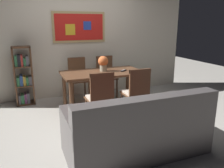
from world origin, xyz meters
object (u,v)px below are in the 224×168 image
Objects in this scene: dining_chair_near_left at (100,95)px; flower_vase at (103,63)px; leather_couch at (138,131)px; potted_ivy at (136,80)px; tv_remote at (123,71)px; dining_table at (103,77)px; dining_chair_far_left at (78,75)px; dining_chair_near_right at (137,89)px; dining_chair_far_right at (106,73)px; bookshelf at (23,77)px.

flower_vase is (0.35, 0.83, 0.36)m from dining_chair_near_left.
leather_couch is at bearing -95.53° from flower_vase.
potted_ivy is (1.52, 1.65, -0.28)m from dining_chair_near_left.
leather_couch is 1.76m from tv_remote.
tv_remote reaches higher than potted_ivy.
tv_remote is (0.40, -0.09, 0.11)m from dining_table.
dining_chair_far_left is 0.51× the size of leather_couch.
dining_chair_near_right is 5.91× the size of tv_remote.
dining_chair_far_left reaches higher than dining_table.
dining_chair_near_left and dining_chair_far_right have the same top height.
flower_vase reaches higher than dining_chair_far_left.
dining_chair_near_left is 0.76× the size of bookshelf.
dining_table is 1.74m from leather_couch.
dining_table reaches higher than potted_ivy.
dining_chair_far_left is at bearing -3.87° from bookshelf.
leather_couch is 1.87m from flower_vase.
dining_chair_far_left and dining_chair_far_right have the same top height.
tv_remote is (-0.81, -0.97, 0.49)m from potted_ivy.
flower_vase is 1.90× the size of tv_remote.
dining_table is at bearing 116.53° from dining_chair_near_right.
dining_table is 0.81m from dining_chair_far_left.
dining_chair_near_left is (-0.67, -0.04, 0.00)m from dining_chair_near_right.
bookshelf reaches higher than dining_chair_near_right.
dining_chair_far_left is 0.85m from flower_vase.
flower_vase is at bearing 112.48° from dining_chair_near_right.
dining_table is 1.29× the size of bookshelf.
leather_couch is 2.92m from potted_ivy.
dining_table is 0.85× the size of leather_couch.
dining_chair_far_right is at bearing -0.34° from dining_chair_far_left.
dining_chair_far_right is at bearing -170.47° from potted_ivy.
dining_chair_far_left is 0.65m from dining_chair_far_right.
potted_ivy is (0.84, 1.61, -0.28)m from dining_chair_near_right.
leather_couch reaches higher than tv_remote.
leather_couch is 11.69× the size of tv_remote.
bookshelf reaches higher than leather_couch.
dining_chair_far_right reaches higher than leather_couch.
dining_chair_far_left is (-0.31, 0.74, -0.10)m from dining_table.
dining_chair_far_right is 0.76× the size of bookshelf.
dining_chair_far_left and dining_chair_near_left have the same top height.
dining_chair_near_left is 0.51× the size of leather_couch.
bookshelf is (-1.11, 1.59, 0.03)m from dining_chair_near_left.
bookshelf is 1.67m from flower_vase.
dining_chair_far_right is 1.86× the size of potted_ivy.
flower_vase reaches higher than dining_chair_near_right.
leather_couch is at bearing -79.32° from dining_chair_near_left.
bookshelf is (-1.11, 0.08, 0.03)m from dining_chair_far_left.
dining_chair_near_right reaches higher than dining_table.
dining_table is 1.69× the size of dining_chair_far_right.
dining_chair_far_left is 1.86× the size of potted_ivy.
flower_vase is at bearing 157.54° from tv_remote.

